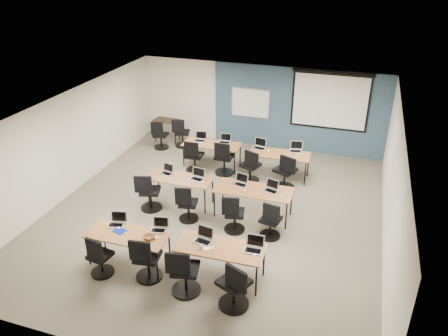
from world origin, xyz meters
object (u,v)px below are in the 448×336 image
(training_table_mid_right, at_px, (253,191))
(task_chair_10, at_px, (251,169))
(utility_table, at_px, (167,123))
(spare_chair_b, at_px, (160,137))
(laptop_1, at_px, (159,227))
(laptop_2, at_px, (204,238))
(training_table_back_left, at_px, (212,145))
(laptop_0, at_px, (117,222))
(laptop_8, at_px, (200,138))
(laptop_4, at_px, (167,171))
(laptop_7, at_px, (272,188))
(task_chair_3, at_px, (234,289))
(training_table_front_right, at_px, (220,249))
(projector_screen, at_px, (330,98))
(task_chair_5, at_px, (187,206))
(laptop_9, at_px, (225,140))
(task_chair_2, at_px, (184,275))
(task_chair_9, at_px, (224,161))
(laptop_11, at_px, (296,149))
(task_chair_8, at_px, (194,159))
(spare_chair_a, at_px, (181,135))
(task_chair_1, at_px, (146,262))
(task_chair_0, at_px, (99,259))
(task_chair_11, at_px, (285,175))
(task_chair_6, at_px, (234,217))
(laptop_3, at_px, (254,246))
(laptop_5, at_px, (197,176))
(training_table_mid_left, at_px, (180,180))
(task_chair_7, at_px, (271,223))
(laptop_10, at_px, (260,146))
(training_table_front_left, at_px, (127,236))
(whiteboard, at_px, (250,103))
(training_table_back_right, at_px, (280,155))

(training_table_mid_right, xyz_separation_m, task_chair_10, (-0.51, 1.65, -0.27))
(utility_table, relative_size, spare_chair_b, 0.89)
(laptop_1, height_order, laptop_2, laptop_2)
(training_table_back_left, relative_size, laptop_0, 5.15)
(laptop_0, xyz_separation_m, laptop_8, (0.04, 4.75, 0.00))
(laptop_4, bearing_deg, laptop_7, 12.69)
(task_chair_3, bearing_deg, training_table_front_right, 150.54)
(projector_screen, relative_size, utility_table, 2.78)
(task_chair_5, relative_size, laptop_8, 2.79)
(laptop_9, relative_size, utility_table, 0.38)
(projector_screen, distance_m, task_chair_2, 7.61)
(task_chair_5, height_order, task_chair_9, task_chair_9)
(laptop_11, bearing_deg, projector_screen, 54.92)
(task_chair_8, relative_size, spare_chair_a, 1.02)
(task_chair_1, xyz_separation_m, task_chair_3, (1.87, -0.20, 0.02))
(task_chair_0, distance_m, task_chair_11, 5.45)
(laptop_4, distance_m, task_chair_6, 2.32)
(training_table_back_left, distance_m, task_chair_10, 1.53)
(spare_chair_b, bearing_deg, laptop_3, -55.40)
(task_chair_11, bearing_deg, task_chair_6, -84.49)
(training_table_back_left, height_order, laptop_2, laptop_2)
(training_table_mid_right, height_order, laptop_5, laptop_5)
(training_table_front_right, distance_m, training_table_mid_left, 3.04)
(task_chair_7, relative_size, laptop_9, 2.94)
(laptop_8, bearing_deg, laptop_1, -86.78)
(task_chair_5, xyz_separation_m, task_chair_6, (1.19, -0.08, 0.01))
(laptop_0, relative_size, laptop_10, 0.92)
(training_table_front_left, relative_size, spare_chair_a, 1.71)
(task_chair_11, relative_size, utility_table, 1.22)
(training_table_front_left, relative_size, laptop_11, 4.75)
(whiteboard, xyz_separation_m, spare_chair_b, (-2.69, -1.25, -1.05))
(task_chair_2, height_order, spare_chair_a, task_chair_2)
(training_table_back_right, xyz_separation_m, task_chair_6, (-0.43, -3.02, -0.28))
(whiteboard, relative_size, laptop_3, 3.61)
(training_table_front_right, relative_size, laptop_7, 5.32)
(training_table_front_left, bearing_deg, training_table_back_left, 88.31)
(task_chair_1, relative_size, task_chair_10, 1.00)
(spare_chair_a, bearing_deg, task_chair_3, -74.35)
(laptop_3, bearing_deg, projector_screen, 81.56)
(task_chair_3, distance_m, task_chair_6, 2.43)
(laptop_7, height_order, spare_chair_a, spare_chair_a)
(training_table_front_left, bearing_deg, laptop_4, 97.02)
(training_table_back_right, distance_m, task_chair_11, 0.77)
(task_chair_0, bearing_deg, laptop_5, 84.33)
(training_table_front_left, bearing_deg, spare_chair_b, 108.80)
(training_table_back_right, bearing_deg, task_chair_6, -100.91)
(task_chair_0, bearing_deg, utility_table, 113.00)
(training_table_front_left, distance_m, training_table_back_left, 4.86)
(task_chair_1, distance_m, task_chair_7, 2.92)
(training_table_mid_left, relative_size, task_chair_8, 1.65)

